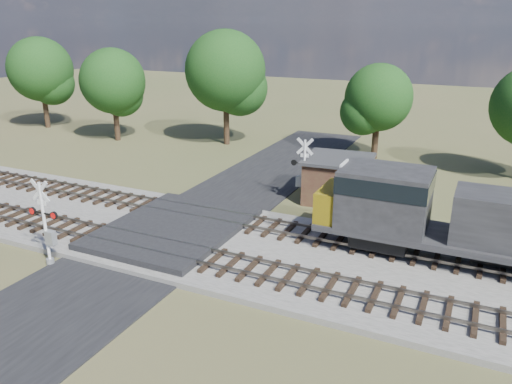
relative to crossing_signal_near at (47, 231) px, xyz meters
The scene contains 10 objects.
ground 6.53m from the crossing_signal_near, 56.37° to the left, with size 160.00×160.00×0.00m, color #48522B.
ballast_bed 14.73m from the crossing_signal_near, 22.97° to the left, with size 140.00×10.00×0.30m, color gray.
road 6.52m from the crossing_signal_near, 56.37° to the left, with size 7.00×60.00×0.08m, color black.
crossing_panel 6.85m from the crossing_signal_near, 58.74° to the left, with size 7.00×9.00×0.62m, color #262628.
track_near 7.47m from the crossing_signal_near, 25.97° to the left, with size 140.00×2.60×0.33m.
track_far 10.62m from the crossing_signal_near, 51.25° to the left, with size 140.00×2.60×0.33m.
crossing_signal_near is the anchor object (origin of this frame).
crossing_signal_far 16.02m from the crossing_signal_near, 58.92° to the left, with size 1.81×0.40×4.49m.
equipment_shed 18.43m from the crossing_signal_near, 56.44° to the left, with size 4.74×4.74×2.99m.
treeline 27.24m from the crossing_signal_near, 71.79° to the left, with size 80.67×10.85×10.92m.
Camera 1 is at (15.37, -21.18, 11.63)m, focal length 35.00 mm.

